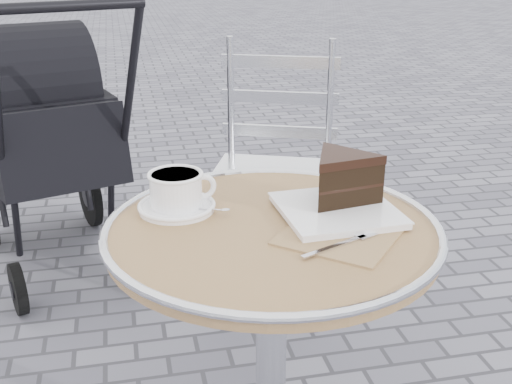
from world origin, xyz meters
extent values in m
cylinder|color=silver|center=(0.00, 0.00, 0.36)|extent=(0.07, 0.07, 0.67)
cylinder|color=tan|center=(0.00, 0.00, 0.71)|extent=(0.70, 0.70, 0.03)
torus|color=silver|center=(0.00, 0.00, 0.73)|extent=(0.72, 0.72, 0.02)
cylinder|color=white|center=(-0.19, 0.13, 0.74)|extent=(0.17, 0.17, 0.01)
cylinder|color=white|center=(-0.19, 0.13, 0.78)|extent=(0.13, 0.13, 0.07)
torus|color=white|center=(-0.13, 0.14, 0.78)|extent=(0.06, 0.02, 0.06)
cylinder|color=beige|center=(-0.19, 0.13, 0.81)|extent=(0.11, 0.11, 0.01)
cube|color=#987353|center=(0.13, -0.07, 0.73)|extent=(0.31, 0.31, 0.00)
cube|color=white|center=(0.15, 0.03, 0.74)|extent=(0.25, 0.25, 0.01)
cylinder|color=silver|center=(-0.02, 0.79, 0.25)|extent=(0.03, 0.03, 0.49)
cylinder|color=silver|center=(0.32, 0.65, 0.25)|extent=(0.03, 0.03, 0.49)
cylinder|color=silver|center=(0.11, 1.13, 0.25)|extent=(0.03, 0.03, 0.49)
cylinder|color=silver|center=(0.46, 0.99, 0.25)|extent=(0.03, 0.03, 0.49)
cube|color=silver|center=(0.22, 0.89, 0.50)|extent=(0.57, 0.57, 0.02)
cube|color=black|center=(-0.59, 1.38, 0.52)|extent=(0.65, 0.83, 0.44)
cylinder|color=black|center=(-0.42, 0.82, 1.11)|extent=(0.45, 0.17, 0.03)
cylinder|color=black|center=(-0.71, 1.00, 0.10)|extent=(0.09, 0.20, 0.20)
cylinder|color=black|center=(-0.28, 1.14, 0.10)|extent=(0.09, 0.20, 0.20)
cylinder|color=black|center=(-0.47, 1.77, 0.15)|extent=(0.13, 0.30, 0.31)
camera|label=1|loc=(-0.30, -1.20, 1.30)|focal=45.00mm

